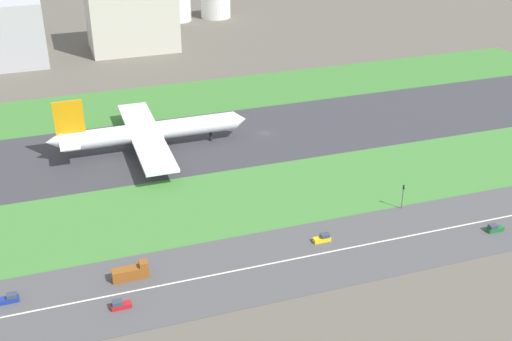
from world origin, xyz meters
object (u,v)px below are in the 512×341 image
at_px(car_3, 120,305).
at_px(car_1, 323,238).
at_px(fuel_tank_west, 176,5).
at_px(car_0, 10,299).
at_px(hangar_building, 132,15).
at_px(traffic_light, 403,195).
at_px(airliner, 146,132).
at_px(truck_2, 131,272).
at_px(car_2, 495,228).
at_px(fuel_tank_centre, 216,5).

relative_size(car_3, car_1, 1.00).
relative_size(car_3, fuel_tank_west, 0.26).
xyz_separation_m(car_0, hangar_building, (57.51, 182.00, 15.20)).
distance_m(car_3, traffic_light, 81.64).
bearing_deg(car_3, fuel_tank_west, -105.45).
bearing_deg(car_1, airliner, 115.25).
distance_m(traffic_light, hangar_building, 180.08).
distance_m(truck_2, hangar_building, 185.12).
height_order(car_3, car_1, same).
bearing_deg(airliner, car_1, -64.75).
height_order(car_2, car_1, same).
distance_m(hangar_building, fuel_tank_centre, 70.25).
xyz_separation_m(car_3, car_1, (52.36, 10.00, 0.00)).
relative_size(truck_2, traffic_light, 1.17).
height_order(airliner, car_3, airliner).
height_order(hangar_building, fuel_tank_west, hangar_building).
height_order(car_1, hangar_building, hangar_building).
bearing_deg(car_2, car_0, -4.79).
distance_m(airliner, hangar_building, 115.33).
xyz_separation_m(car_1, fuel_tank_west, (13.14, 227.00, 7.64)).
distance_m(truck_2, car_3, 10.84).
bearing_deg(fuel_tank_centre, car_3, -110.33).
relative_size(airliner, traffic_light, 9.03).
xyz_separation_m(truck_2, fuel_tank_west, (61.39, 227.00, 6.89)).
height_order(truck_2, hangar_building, hangar_building).
height_order(car_2, fuel_tank_centre, fuel_tank_centre).
height_order(car_2, truck_2, truck_2).
bearing_deg(fuel_tank_west, hangar_building, -124.37).
relative_size(truck_2, fuel_tank_centre, 0.51).
bearing_deg(truck_2, car_2, -6.18).
bearing_deg(airliner, car_3, -104.58).
xyz_separation_m(car_0, fuel_tank_west, (88.29, 227.00, 7.64)).
xyz_separation_m(hangar_building, fuel_tank_centre, (53.09, 45.00, -9.62)).
height_order(traffic_light, fuel_tank_west, fuel_tank_west).
bearing_deg(fuel_tank_west, car_1, -93.31).
bearing_deg(traffic_light, car_1, -163.62).
relative_size(car_3, fuel_tank_centre, 0.27).
relative_size(traffic_light, fuel_tank_west, 0.42).
bearing_deg(hangar_building, fuel_tank_centre, 40.29).
relative_size(traffic_light, fuel_tank_centre, 0.44).
height_order(car_2, traffic_light, traffic_light).
distance_m(car_2, fuel_tank_centre, 237.23).
xyz_separation_m(truck_2, traffic_light, (75.45, 7.99, 2.62)).
bearing_deg(fuel_tank_centre, fuel_tank_west, 180.00).
bearing_deg(car_0, traffic_light, 4.47).
height_order(airliner, fuel_tank_west, airliner).
bearing_deg(truck_2, fuel_tank_centre, 69.76).
distance_m(truck_2, traffic_light, 75.92).
bearing_deg(car_3, car_2, -180.00).
height_order(car_0, hangar_building, hangar_building).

